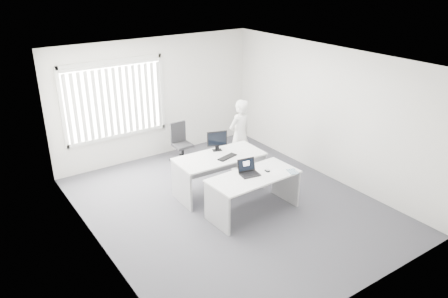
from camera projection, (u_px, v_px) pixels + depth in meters
ground at (230, 205)px, 8.40m from camera, size 6.00×6.00×0.00m
wall_back at (156, 99)px, 10.13m from camera, size 5.00×0.02×2.80m
wall_front at (366, 209)px, 5.57m from camera, size 5.00×0.02×2.80m
wall_left at (94, 172)px, 6.55m from camera, size 0.02×6.00×2.80m
wall_right at (328, 113)px, 9.15m from camera, size 0.02×6.00×2.80m
ceiling at (231, 60)px, 7.30m from camera, size 5.00×6.00×0.02m
window at (115, 100)px, 9.52m from camera, size 2.32×0.06×1.76m
blinds at (116, 102)px, 9.48m from camera, size 2.20×0.10×1.50m
desk_near at (253, 186)px, 7.95m from camera, size 1.71×0.85×0.77m
desk_far at (219, 166)px, 8.67m from camera, size 1.78×0.88×0.80m
office_chair at (182, 149)px, 10.20m from camera, size 0.53×0.53×0.92m
person at (240, 135)px, 9.59m from camera, size 0.65×0.48×1.62m
laptop at (250, 168)px, 7.83m from camera, size 0.39×0.36×0.27m
paper_sheet at (275, 172)px, 7.99m from camera, size 0.30×0.22×0.00m
mouse at (267, 170)px, 8.01m from camera, size 0.06×0.10×0.04m
booklet at (293, 172)px, 8.00m from camera, size 0.23×0.27×0.01m
keyboard at (227, 157)px, 8.50m from camera, size 0.45×0.25×0.02m
monitor at (217, 141)px, 8.76m from camera, size 0.43×0.25×0.41m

